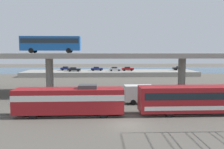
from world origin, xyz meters
name	(u,v)px	position (x,y,z in m)	size (l,w,h in m)	color
ground_plane	(128,125)	(0.00, 0.00, 0.00)	(260.00, 260.00, 0.00)	#565149
rail_strip_near	(125,116)	(0.00, 3.28, 0.06)	(110.00, 0.12, 0.12)	#59544C
rail_strip_far	(124,113)	(0.00, 4.72, 0.06)	(110.00, 0.12, 0.12)	#59544C
train_locomotive	(64,100)	(-8.03, 4.00, 2.19)	(15.29, 3.04, 4.18)	maroon
train_coach_lead	(218,98)	(12.89, 4.00, 2.17)	(21.75, 3.04, 3.86)	maroon
highway_overpass	(117,57)	(0.00, 20.00, 7.52)	(96.00, 11.37, 8.24)	gray
transit_bus_on_overpass	(51,43)	(-13.45, 21.29, 10.30)	(12.00, 2.68, 3.40)	#14478C
service_truck_west	(144,94)	(3.87, 10.56, 1.64)	(6.80, 2.46, 3.04)	silver
pier_parking_lot	(110,73)	(0.00, 55.00, 0.80)	(61.40, 13.28, 1.59)	gray
parked_car_0	(66,68)	(-16.35, 57.71, 2.36)	(4.10, 1.86, 1.50)	navy
parked_car_1	(128,69)	(6.35, 54.85, 2.36)	(4.25, 1.83, 1.50)	maroon
parked_car_2	(179,68)	(26.09, 57.03, 2.37)	(4.43, 2.00, 1.50)	black
parked_car_3	(97,69)	(-4.88, 55.58, 2.36)	(4.33, 1.85, 1.50)	navy
parked_car_4	(115,69)	(1.64, 54.26, 2.36)	(4.45, 1.87, 1.50)	#B7B7BC
parked_car_5	(74,69)	(-12.85, 53.21, 2.37)	(4.52, 1.88, 1.50)	black
harbor_water	(108,70)	(0.00, 78.00, 0.00)	(140.00, 36.00, 0.01)	#2D5170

